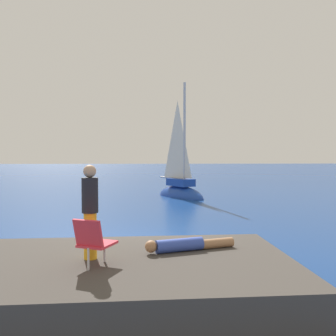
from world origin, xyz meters
TOP-DOWN VIEW (x-y plane):
  - ground_plane at (0.00, 0.00)m, footprint 160.00×160.00m
  - shore_ledge at (-0.19, -3.50)m, footprint 5.83×3.66m
  - boulder_seaward at (-0.04, -2.03)m, footprint 1.53×1.78m
  - boulder_inland at (-1.09, -1.97)m, footprint 0.93×0.88m
  - sailboat_near at (1.91, 10.92)m, footprint 3.12×3.84m
  - person_sunbather at (0.88, -2.99)m, footprint 1.72×0.67m
  - person_standing at (-0.81, -3.41)m, footprint 0.28×0.28m
  - beach_chair at (-0.68, -3.89)m, footprint 0.68×0.74m

SIDE VIEW (x-z plane):
  - ground_plane at x=0.00m, z-range 0.00..0.00m
  - boulder_seaward at x=-0.04m, z-range -0.51..0.51m
  - boulder_inland at x=-1.09m, z-range -0.29..0.29m
  - shore_ledge at x=-0.19m, z-range 0.00..0.68m
  - sailboat_near at x=1.91m, z-range -3.18..3.95m
  - person_sunbather at x=0.88m, z-range 0.67..0.92m
  - beach_chair at x=-0.68m, z-range 0.73..1.52m
  - person_standing at x=-0.81m, z-range 0.74..2.36m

